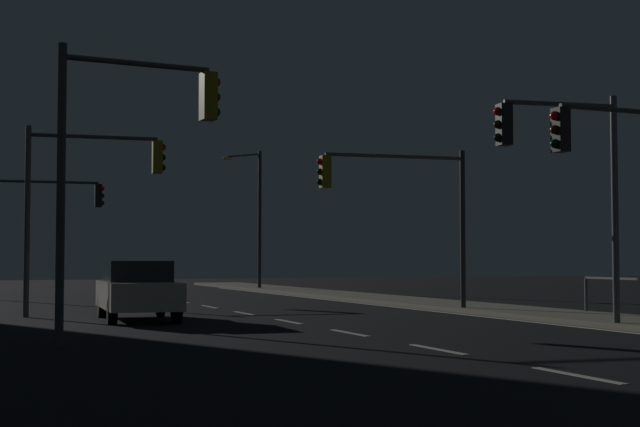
{
  "coord_description": "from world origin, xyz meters",
  "views": [
    {
      "loc": [
        -8.05,
        -1.85,
        1.61
      ],
      "look_at": [
        1.17,
        21.79,
        2.85
      ],
      "focal_mm": 52.57,
      "sensor_mm": 36.0,
      "label": 1
    }
  ],
  "objects_px": {
    "traffic_light_near_left": "(89,183)",
    "traffic_light_far_center": "(131,139)",
    "car_oncoming": "(138,289)",
    "street_lamp_corner": "(253,205)",
    "traffic_light_near_right": "(397,194)",
    "traffic_light_mid_right": "(613,167)",
    "traffic_light_mid_left": "(564,163)",
    "traffic_light_far_right": "(45,211)"
  },
  "relations": [
    {
      "from": "street_lamp_corner",
      "to": "traffic_light_near_left",
      "type": "bearing_deg",
      "value": -119.23
    },
    {
      "from": "traffic_light_near_right",
      "to": "traffic_light_far_right",
      "type": "distance_m",
      "value": 16.68
    },
    {
      "from": "traffic_light_mid_right",
      "to": "car_oncoming",
      "type": "bearing_deg",
      "value": 137.1
    },
    {
      "from": "car_oncoming",
      "to": "traffic_light_mid_left",
      "type": "height_order",
      "value": "traffic_light_mid_left"
    },
    {
      "from": "traffic_light_near_left",
      "to": "traffic_light_far_center",
      "type": "xyz_separation_m",
      "value": [
        -0.44,
        -9.27,
        0.13
      ]
    },
    {
      "from": "traffic_light_mid_right",
      "to": "street_lamp_corner",
      "type": "xyz_separation_m",
      "value": [
        1.02,
        29.94,
        0.83
      ]
    },
    {
      "from": "traffic_light_far_center",
      "to": "traffic_light_near_left",
      "type": "bearing_deg",
      "value": 87.31
    },
    {
      "from": "traffic_light_mid_left",
      "to": "traffic_light_near_right",
      "type": "relative_size",
      "value": 1.1
    },
    {
      "from": "traffic_light_mid_left",
      "to": "street_lamp_corner",
      "type": "height_order",
      "value": "street_lamp_corner"
    },
    {
      "from": "traffic_light_near_right",
      "to": "street_lamp_corner",
      "type": "height_order",
      "value": "street_lamp_corner"
    },
    {
      "from": "car_oncoming",
      "to": "traffic_light_near_right",
      "type": "height_order",
      "value": "traffic_light_near_right"
    },
    {
      "from": "traffic_light_far_center",
      "to": "traffic_light_mid_right",
      "type": "bearing_deg",
      "value": -6.39
    },
    {
      "from": "traffic_light_far_right",
      "to": "traffic_light_mid_right",
      "type": "distance_m",
      "value": 24.75
    },
    {
      "from": "car_oncoming",
      "to": "traffic_light_mid_right",
      "type": "relative_size",
      "value": 0.9
    },
    {
      "from": "traffic_light_far_center",
      "to": "street_lamp_corner",
      "type": "relative_size",
      "value": 0.79
    },
    {
      "from": "traffic_light_mid_left",
      "to": "traffic_light_far_right",
      "type": "distance_m",
      "value": 23.45
    },
    {
      "from": "car_oncoming",
      "to": "street_lamp_corner",
      "type": "distance_m",
      "value": 24.11
    },
    {
      "from": "car_oncoming",
      "to": "traffic_light_far_center",
      "type": "height_order",
      "value": "traffic_light_far_center"
    },
    {
      "from": "traffic_light_far_right",
      "to": "street_lamp_corner",
      "type": "xyz_separation_m",
      "value": [
        11.09,
        7.33,
        0.91
      ]
    },
    {
      "from": "traffic_light_far_right",
      "to": "traffic_light_far_center",
      "type": "distance_m",
      "value": 21.46
    },
    {
      "from": "traffic_light_far_center",
      "to": "car_oncoming",
      "type": "bearing_deg",
      "value": 78.5
    },
    {
      "from": "traffic_light_mid_left",
      "to": "traffic_light_far_center",
      "type": "height_order",
      "value": "traffic_light_far_center"
    },
    {
      "from": "traffic_light_far_center",
      "to": "street_lamp_corner",
      "type": "distance_m",
      "value": 30.94
    },
    {
      "from": "traffic_light_mid_right",
      "to": "traffic_light_far_center",
      "type": "relative_size",
      "value": 0.89
    },
    {
      "from": "traffic_light_near_left",
      "to": "traffic_light_far_center",
      "type": "height_order",
      "value": "traffic_light_far_center"
    },
    {
      "from": "traffic_light_near_right",
      "to": "traffic_light_mid_right",
      "type": "distance_m",
      "value": 8.62
    },
    {
      "from": "car_oncoming",
      "to": "traffic_light_near_right",
      "type": "bearing_deg",
      "value": 2.11
    },
    {
      "from": "traffic_light_near_right",
      "to": "traffic_light_far_center",
      "type": "bearing_deg",
      "value": -141.36
    },
    {
      "from": "traffic_light_near_right",
      "to": "traffic_light_far_right",
      "type": "relative_size",
      "value": 0.96
    },
    {
      "from": "traffic_light_mid_left",
      "to": "traffic_light_mid_right",
      "type": "height_order",
      "value": "traffic_light_mid_left"
    },
    {
      "from": "traffic_light_mid_left",
      "to": "traffic_light_far_center",
      "type": "bearing_deg",
      "value": -179.44
    },
    {
      "from": "traffic_light_mid_right",
      "to": "traffic_light_far_right",
      "type": "bearing_deg",
      "value": 114.0
    },
    {
      "from": "traffic_light_far_center",
      "to": "traffic_light_mid_left",
      "type": "bearing_deg",
      "value": 0.56
    },
    {
      "from": "traffic_light_near_right",
      "to": "street_lamp_corner",
      "type": "relative_size",
      "value": 0.68
    },
    {
      "from": "traffic_light_near_left",
      "to": "street_lamp_corner",
      "type": "height_order",
      "value": "street_lamp_corner"
    },
    {
      "from": "car_oncoming",
      "to": "traffic_light_far_right",
      "type": "bearing_deg",
      "value": 94.69
    },
    {
      "from": "traffic_light_mid_right",
      "to": "traffic_light_mid_left",
      "type": "bearing_deg",
      "value": 107.05
    },
    {
      "from": "traffic_light_far_right",
      "to": "traffic_light_near_left",
      "type": "bearing_deg",
      "value": -89.22
    },
    {
      "from": "car_oncoming",
      "to": "traffic_light_far_center",
      "type": "distance_m",
      "value": 7.88
    },
    {
      "from": "traffic_light_mid_right",
      "to": "traffic_light_far_center",
      "type": "bearing_deg",
      "value": 173.61
    },
    {
      "from": "car_oncoming",
      "to": "traffic_light_near_left",
      "type": "bearing_deg",
      "value": 115.02
    },
    {
      "from": "traffic_light_far_right",
      "to": "traffic_light_mid_left",
      "type": "bearing_deg",
      "value": -65.62
    }
  ]
}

